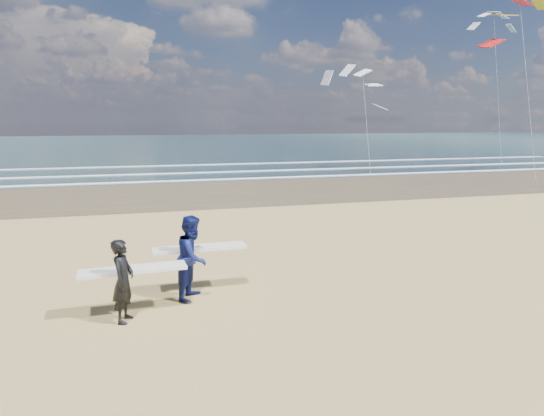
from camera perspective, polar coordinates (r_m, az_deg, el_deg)
name	(u,v)px	position (r m, az deg, el deg)	size (l,w,h in m)	color
wet_sand_strip	(449,181)	(34.54, 20.13, 2.96)	(220.00, 12.00, 0.01)	#4A3D27
ocean	(257,143)	(84.35, -1.77, 7.61)	(220.00, 100.00, 0.02)	#182E35
foam_breakers	(378,167)	(43.09, 12.33, 4.77)	(220.00, 11.70, 0.05)	white
surfer_near	(125,279)	(10.41, -16.95, -8.01)	(2.23, 1.05, 1.73)	black
surfer_far	(193,256)	(11.34, -9.24, -5.65)	(2.21, 1.23, 1.95)	#0D154D
kite_0	(525,61)	(38.72, 27.63, 15.04)	(7.08, 4.88, 13.58)	slate
kite_1	(365,106)	(39.83, 10.91, 11.70)	(6.16, 4.78, 9.01)	slate
kite_5	(497,76)	(54.63, 24.95, 13.95)	(5.30, 4.68, 15.81)	slate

